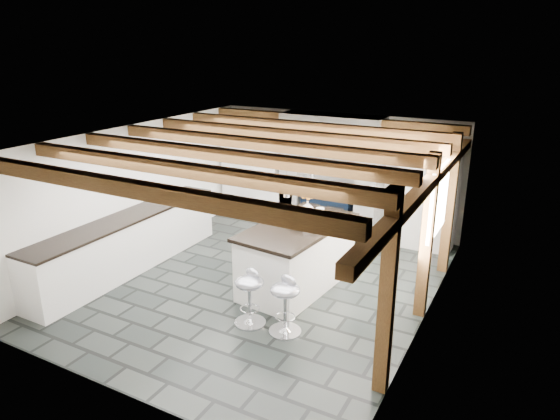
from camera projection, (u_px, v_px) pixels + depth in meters
The scene contains 6 objects.
ground at pixel (263, 282), 7.89m from camera, with size 6.00×6.00×0.00m, color black.
room_shell at pixel (272, 190), 9.00m from camera, with size 6.00×6.03×6.00m.
range_cooker at pixel (329, 207), 9.98m from camera, with size 1.00×0.63×0.99m.
kitchen_island at pixel (298, 255), 7.62m from camera, with size 1.26×2.13×1.34m.
bar_stool_near at pixel (286, 299), 6.37m from camera, with size 0.50×0.50×0.79m.
bar_stool_far at pixel (250, 291), 6.57m from camera, with size 0.50×0.50×0.79m.
Camera 1 is at (3.60, -6.13, 3.61)m, focal length 32.00 mm.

